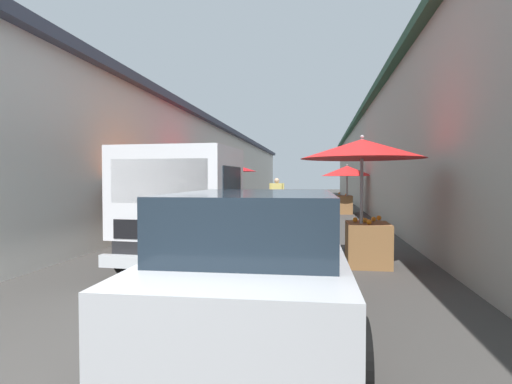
% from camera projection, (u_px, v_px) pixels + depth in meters
% --- Properties ---
extents(ground, '(90.00, 90.00, 0.00)m').
position_uv_depth(ground, '(284.00, 219.00, 15.94)').
color(ground, '#3D3A38').
extents(building_left_whitewash, '(49.80, 7.50, 4.27)m').
position_uv_depth(building_left_whitewash, '(140.00, 167.00, 19.15)').
color(building_left_whitewash, silver).
rests_on(building_left_whitewash, ground).
extents(building_right_concrete, '(49.80, 7.50, 4.98)m').
position_uv_depth(building_right_concrete, '(456.00, 157.00, 17.01)').
color(building_right_concrete, '#A39E93').
rests_on(building_right_concrete, ground).
extents(fruit_stall_mid_lane, '(2.54, 2.54, 2.10)m').
position_uv_depth(fruit_stall_mid_lane, '(159.00, 177.00, 10.07)').
color(fruit_stall_mid_lane, '#9E9EA3').
rests_on(fruit_stall_mid_lane, ground).
extents(fruit_stall_far_right, '(2.27, 2.27, 2.23)m').
position_uv_depth(fruit_stall_far_right, '(347.00, 177.00, 18.21)').
color(fruit_stall_far_right, '#9E9EA3').
rests_on(fruit_stall_far_right, ground).
extents(fruit_stall_far_left, '(2.20, 2.20, 2.37)m').
position_uv_depth(fruit_stall_far_left, '(363.00, 173.00, 7.32)').
color(fruit_stall_far_left, '#9E9EA3').
rests_on(fruit_stall_far_left, ground).
extents(fruit_stall_near_left, '(2.86, 2.86, 2.35)m').
position_uv_depth(fruit_stall_near_left, '(213.00, 171.00, 13.59)').
color(fruit_stall_near_left, '#9E9EA3').
rests_on(fruit_stall_near_left, ground).
extents(hatchback_car, '(3.94, 1.98, 1.45)m').
position_uv_depth(hatchback_car, '(258.00, 260.00, 4.29)').
color(hatchback_car, '#ADAFB5').
rests_on(hatchback_car, ground).
extents(delivery_truck, '(5.00, 2.15, 2.08)m').
position_uv_depth(delivery_truck, '(194.00, 210.00, 7.20)').
color(delivery_truck, black).
rests_on(delivery_truck, ground).
extents(vendor_by_crates, '(0.22, 0.64, 1.61)m').
position_uv_depth(vendor_by_crates, '(277.00, 194.00, 17.46)').
color(vendor_by_crates, '#665B4C').
rests_on(vendor_by_crates, ground).
extents(parked_scooter, '(1.69, 0.41, 1.14)m').
position_uv_depth(parked_scooter, '(251.00, 206.00, 16.95)').
color(parked_scooter, black).
rests_on(parked_scooter, ground).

